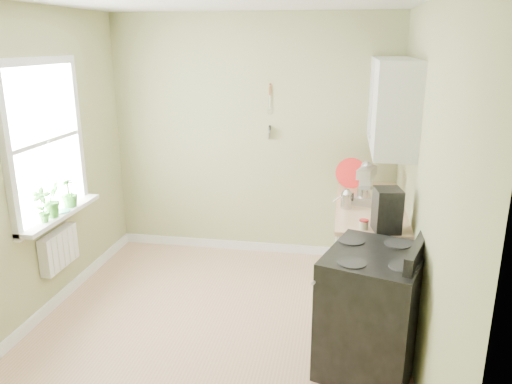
% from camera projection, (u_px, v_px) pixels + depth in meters
% --- Properties ---
extents(floor, '(3.20, 3.60, 0.02)m').
position_uv_depth(floor, '(215.00, 333.00, 4.29)').
color(floor, tan).
rests_on(floor, ground).
extents(wall_back, '(3.20, 0.02, 2.70)m').
position_uv_depth(wall_back, '(252.00, 138.00, 5.60)').
color(wall_back, tan).
rests_on(wall_back, floor).
extents(wall_left, '(0.02, 3.60, 2.70)m').
position_uv_depth(wall_left, '(24.00, 172.00, 4.16)').
color(wall_left, tan).
rests_on(wall_left, floor).
extents(wall_right, '(0.02, 3.60, 2.70)m').
position_uv_depth(wall_right, '(425.00, 191.00, 3.63)').
color(wall_right, tan).
rests_on(wall_right, floor).
extents(base_cabinets, '(0.60, 1.60, 0.87)m').
position_uv_depth(base_cabinets, '(368.00, 250.00, 4.88)').
color(base_cabinets, white).
rests_on(base_cabinets, floor).
extents(countertop, '(0.64, 1.60, 0.04)m').
position_uv_depth(countertop, '(370.00, 206.00, 4.75)').
color(countertop, '#D9AE84').
rests_on(countertop, base_cabinets).
extents(upper_cabinets, '(0.35, 1.40, 0.80)m').
position_uv_depth(upper_cabinets, '(392.00, 103.00, 4.55)').
color(upper_cabinets, white).
rests_on(upper_cabinets, wall_right).
extents(window, '(0.06, 1.14, 1.44)m').
position_uv_depth(window, '(44.00, 141.00, 4.38)').
color(window, white).
rests_on(window, wall_left).
extents(window_sill, '(0.18, 1.14, 0.04)m').
position_uv_depth(window_sill, '(61.00, 214.00, 4.56)').
color(window_sill, white).
rests_on(window_sill, wall_left).
extents(radiator, '(0.12, 0.50, 0.35)m').
position_uv_depth(radiator, '(59.00, 249.00, 4.61)').
color(radiator, white).
rests_on(radiator, wall_left).
extents(wall_utensils, '(0.02, 0.14, 0.58)m').
position_uv_depth(wall_utensils, '(270.00, 120.00, 5.47)').
color(wall_utensils, '#D9AE84').
rests_on(wall_utensils, wall_back).
extents(stove, '(0.88, 0.93, 1.06)m').
position_uv_depth(stove, '(372.00, 310.00, 3.71)').
color(stove, black).
rests_on(stove, floor).
extents(stand_mixer, '(0.26, 0.34, 0.38)m').
position_uv_depth(stand_mixer, '(366.00, 186.00, 4.76)').
color(stand_mixer, '#B2B2B7').
rests_on(stand_mixer, countertop).
extents(kettle, '(0.18, 0.10, 0.18)m').
position_uv_depth(kettle, '(346.00, 199.00, 4.60)').
color(kettle, silver).
rests_on(kettle, countertop).
extents(coffee_maker, '(0.24, 0.26, 0.36)m').
position_uv_depth(coffee_maker, '(387.00, 211.00, 4.03)').
color(coffee_maker, black).
rests_on(coffee_maker, countertop).
extents(red_tray, '(0.32, 0.08, 0.32)m').
position_uv_depth(red_tray, '(351.00, 173.00, 5.22)').
color(red_tray, red).
rests_on(red_tray, countertop).
extents(jar, '(0.08, 0.08, 0.08)m').
position_uv_depth(jar, '(364.00, 224.00, 4.09)').
color(jar, '#BCB893').
rests_on(jar, countertop).
extents(plant_a, '(0.19, 0.17, 0.31)m').
position_uv_depth(plant_a, '(42.00, 205.00, 4.25)').
color(plant_a, '#377C27').
rests_on(plant_a, window_sill).
extents(plant_b, '(0.17, 0.20, 0.31)m').
position_uv_depth(plant_b, '(52.00, 199.00, 4.39)').
color(plant_b, '#377C27').
rests_on(plant_b, window_sill).
extents(plant_c, '(0.21, 0.21, 0.28)m').
position_uv_depth(plant_c, '(69.00, 192.00, 4.66)').
color(plant_c, '#377C27').
rests_on(plant_c, window_sill).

